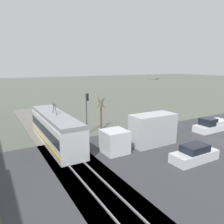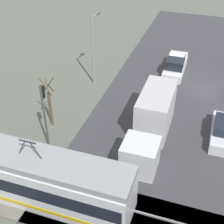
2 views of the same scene
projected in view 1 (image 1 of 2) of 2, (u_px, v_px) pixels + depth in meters
The scene contains 10 objects.
ground_plane at pixel (222, 142), 25.93m from camera, with size 320.00×320.00×0.00m, color #565B51.
road_surface at pixel (222, 141), 25.92m from camera, with size 18.59×47.33×0.08m.
rail_bed at pixel (89, 178), 17.46m from camera, with size 65.32×4.40×0.22m.
light_rail_tram at pixel (56, 129), 24.85m from camera, with size 12.63×2.78×4.60m.
box_truck at pixel (144, 132), 24.10m from camera, with size 2.47×8.80×3.48m.
pickup_truck at pixel (211, 126), 29.91m from camera, with size 2.01×5.21×1.82m.
sedan_car_0 at pixel (194, 154), 20.44m from camera, with size 1.89×4.79×1.59m.
traffic_light_pole at pixel (87, 108), 28.12m from camera, with size 0.28×0.47×5.39m.
street_tree at pixel (101, 115), 30.62m from camera, with size 1.08×0.90×4.56m.
street_lamp_near_crossing at pixel (150, 97), 33.38m from camera, with size 0.36×1.95×7.04m.
Camera 1 is at (-14.76, 23.66, 8.88)m, focal length 35.00 mm.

